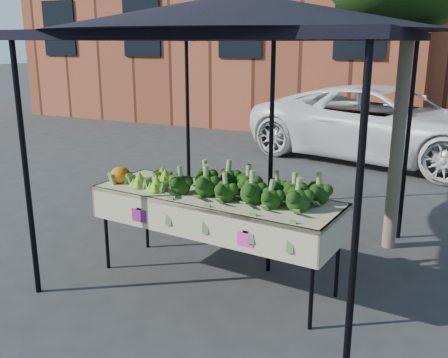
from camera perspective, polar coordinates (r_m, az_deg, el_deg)
The scene contains 8 objects.
ground at distance 5.03m, azimuth 1.33°, elevation -11.63°, with size 90.00×90.00×0.00m, color #2A2A2C.
table at distance 4.86m, azimuth -1.03°, elevation -6.84°, with size 2.47×1.02×0.90m.
canopy at distance 5.05m, azimuth 2.00°, elevation 4.91°, with size 3.16×3.16×2.74m, color black, non-canonical shape.
broccoli_heap at distance 4.56m, azimuth 2.73°, elevation -0.60°, with size 1.47×0.57×0.26m, color black.
romanesco_cluster at distance 5.03m, azimuth -7.67°, elevation 0.44°, with size 0.43×0.57×0.20m, color #92BF27.
cauliflower_pair at distance 5.18m, azimuth -11.74°, elevation 0.58°, with size 0.20×0.20×0.18m, color orange.
vehicle at distance 10.29m, azimuth 18.76°, elevation 16.54°, with size 2.44×1.47×5.28m, color white.
street_tree at distance 5.70m, azimuth 20.01°, elevation 12.75°, with size 2.15×2.15×4.23m, color #1E4C14, non-canonical shape.
Camera 1 is at (1.84, -4.09, 2.28)m, focal length 40.04 mm.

